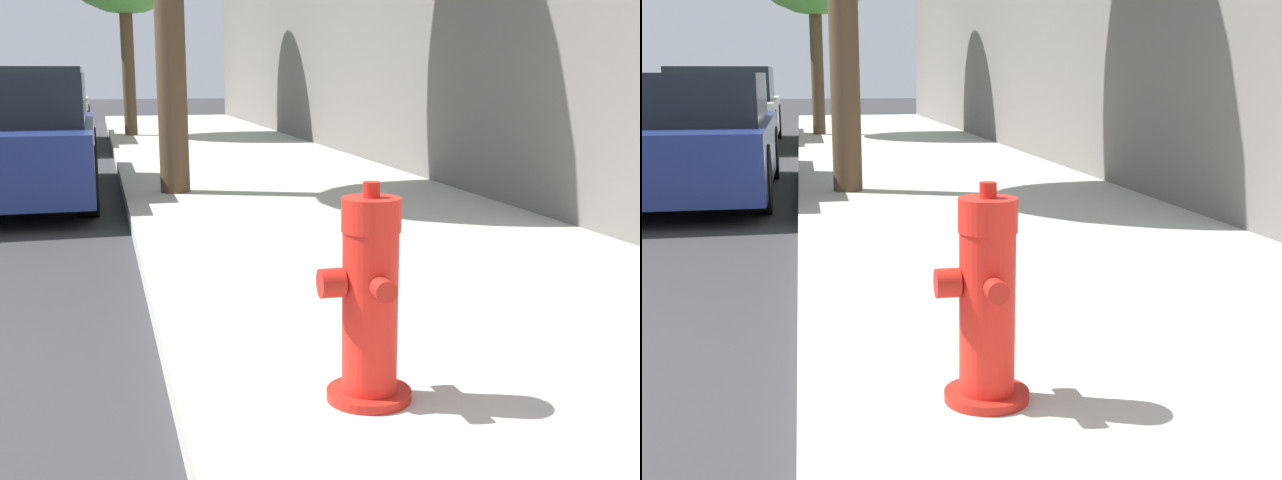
% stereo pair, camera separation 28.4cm
% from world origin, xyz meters
% --- Properties ---
extents(sidewalk_slab, '(3.28, 40.00, 0.15)m').
position_xyz_m(sidewalk_slab, '(3.49, 0.00, 0.08)').
color(sidewalk_slab, '#B7B2A8').
rests_on(sidewalk_slab, ground_plane).
extents(fire_hydrant, '(0.34, 0.34, 0.79)m').
position_xyz_m(fire_hydrant, '(2.51, -0.20, 0.51)').
color(fire_hydrant, red).
rests_on(fire_hydrant, sidewalk_slab).
extents(parked_car_near, '(1.83, 4.17, 1.31)m').
position_xyz_m(parked_car_near, '(0.69, 6.09, 0.64)').
color(parked_car_near, navy).
rests_on(parked_car_near, ground_plane).
extents(parked_car_mid, '(1.89, 4.42, 1.41)m').
position_xyz_m(parked_car_mid, '(0.56, 12.49, 0.69)').
color(parked_car_mid, silver).
rests_on(parked_car_mid, ground_plane).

